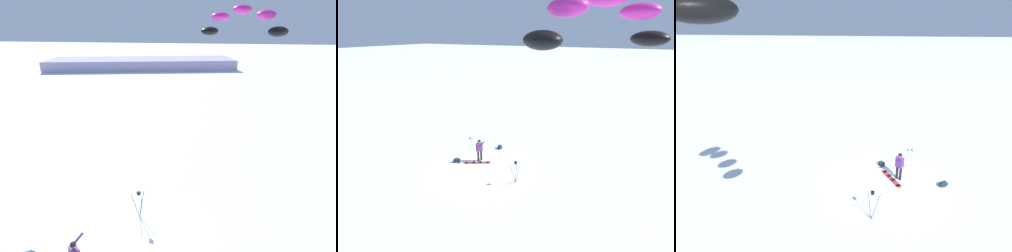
# 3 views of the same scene
# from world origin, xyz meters

# --- Properties ---
(ground_plane) EXTENTS (300.00, 300.00, 0.00)m
(ground_plane) POSITION_xyz_m (0.00, 0.00, 0.00)
(ground_plane) COLOR white
(snowboarder) EXTENTS (0.75, 0.48, 1.62)m
(snowboarder) POSITION_xyz_m (-0.50, 0.77, 0.96)
(snowboarder) COLOR black
(snowboarder) RESTS_ON ground_plane
(snowboard) EXTENTS (1.68, 1.05, 0.10)m
(snowboard) POSITION_xyz_m (-0.48, 0.38, 0.02)
(snowboard) COLOR #B23333
(snowboard) RESTS_ON ground_plane
(traction_kite) EXTENTS (3.64, 4.32, 1.41)m
(traction_kite) POSITION_xyz_m (7.14, -4.74, 8.74)
(traction_kite) COLOR black
(gear_bag_large) EXTENTS (0.63, 0.67, 0.25)m
(gear_bag_large) POSITION_xyz_m (-0.13, 3.09, 0.13)
(gear_bag_large) COLOR #192833
(gear_bag_large) RESTS_ON ground_plane
(camera_tripod) EXTENTS (0.62, 0.58, 1.44)m
(camera_tripod) POSITION_xyz_m (2.87, -0.57, 1.02)
(camera_tripod) COLOR #262628
(camera_tripod) RESTS_ON ground_plane
(gear_bag_small) EXTENTS (0.62, 0.58, 0.27)m
(gear_bag_small) POSITION_xyz_m (-1.83, -0.15, 0.14)
(gear_bag_small) COLOR #192833
(gear_bag_small) RESTS_ON ground_plane
(ski_poles) EXTENTS (0.31, 0.32, 1.27)m
(ski_poles) POSITION_xyz_m (-1.72, 1.41, 0.84)
(ski_poles) COLOR gray
(ski_poles) RESTS_ON ground_plane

